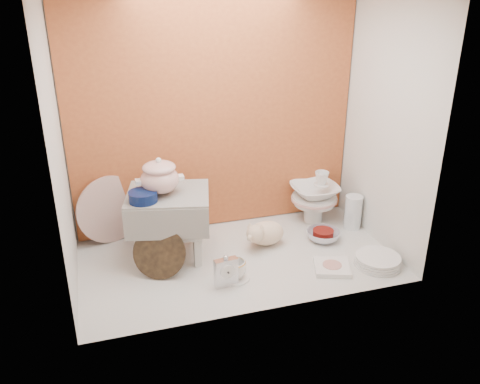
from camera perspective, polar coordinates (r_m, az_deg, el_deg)
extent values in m
plane|color=silver|center=(2.97, -0.26, -7.63)|extent=(1.80, 1.80, 0.00)
cube|color=#BE5F2F|center=(3.13, -2.93, 8.91)|extent=(1.80, 0.06, 1.50)
cube|color=silver|center=(2.57, -19.98, 4.20)|extent=(0.06, 1.00, 1.50)
cube|color=silver|center=(3.03, 16.39, 7.51)|extent=(0.06, 1.00, 1.50)
cylinder|color=#091643|center=(2.77, -10.92, -0.51)|extent=(0.16, 0.16, 0.06)
imported|color=white|center=(3.16, -9.45, -3.43)|extent=(0.29, 0.29, 0.24)
cube|color=silver|center=(2.70, -1.60, -8.92)|extent=(0.13, 0.06, 0.18)
ellipsoid|color=beige|center=(3.09, 2.99, -4.63)|extent=(0.31, 0.23, 0.17)
cylinder|color=white|center=(2.80, -0.60, -9.66)|extent=(0.18, 0.18, 0.01)
imported|color=white|center=(2.77, -0.60, -8.71)|extent=(0.16, 0.16, 0.10)
cube|color=white|center=(2.92, 10.37, -8.36)|extent=(0.25, 0.25, 0.03)
cylinder|color=white|center=(3.01, 15.33, -7.49)|extent=(0.27, 0.27, 0.06)
imported|color=silver|center=(3.20, 9.38, -4.89)|extent=(0.27, 0.27, 0.06)
cylinder|color=silver|center=(3.36, 12.68, -2.23)|extent=(0.11, 0.11, 0.22)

